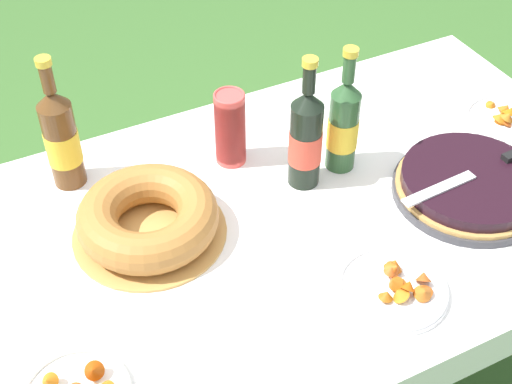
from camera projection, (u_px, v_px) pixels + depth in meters
garden_table at (252, 251)px, 1.59m from camera, size 1.79×0.91×0.75m
tablecloth at (251, 233)px, 1.55m from camera, size 1.80×0.92×0.10m
berry_tart at (469, 185)px, 1.60m from camera, size 0.34×0.34×0.06m
serving_knife at (482, 169)px, 1.59m from camera, size 0.38×0.05×0.01m
bundt_cake at (148, 218)px, 1.50m from camera, size 0.33×0.33×0.09m
cup_stack at (230, 128)px, 1.65m from camera, size 0.07×0.07×0.19m
cider_bottle_green at (343, 124)px, 1.61m from camera, size 0.07×0.07×0.32m
cider_bottle_amber at (61, 138)px, 1.57m from camera, size 0.08×0.08×0.33m
juice_bottle_red at (306, 138)px, 1.57m from camera, size 0.07×0.07×0.33m
snack_plate_near at (506, 118)px, 1.81m from camera, size 0.20×0.20×0.06m
snack_plate_left at (395, 287)px, 1.40m from camera, size 0.22×0.22×0.05m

